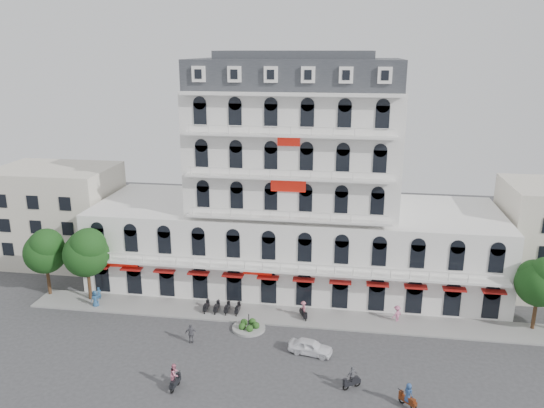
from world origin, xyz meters
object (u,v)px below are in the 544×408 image
(rider_southwest, at_px, (175,376))
(rider_east, at_px, (408,396))
(parked_car, at_px, (310,347))
(rider_northeast, at_px, (352,378))
(rider_center, at_px, (303,310))

(rider_southwest, relative_size, rider_east, 1.12)
(parked_car, relative_size, rider_northeast, 1.97)
(parked_car, distance_m, rider_east, 9.99)
(rider_northeast, xyz_separation_m, rider_center, (-4.88, 10.66, 0.06))
(parked_car, relative_size, rider_east, 1.92)
(rider_southwest, bearing_deg, parked_car, -50.07)
(rider_east, distance_m, rider_northeast, 4.51)
(rider_southwest, bearing_deg, rider_northeast, -74.41)
(rider_east, bearing_deg, parked_car, 5.48)
(rider_southwest, xyz_separation_m, rider_northeast, (13.85, 2.18, -0.23))
(rider_northeast, bearing_deg, rider_southwest, -25.34)
(rider_northeast, bearing_deg, rider_east, 123.96)
(rider_northeast, bearing_deg, parked_car, -85.24)
(rider_east, height_order, rider_center, rider_east)
(rider_southwest, bearing_deg, rider_east, -81.73)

